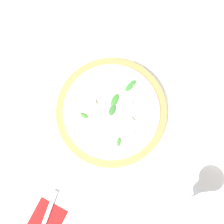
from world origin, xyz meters
name	(u,v)px	position (x,y,z in m)	size (l,w,h in m)	color
ground_plane	(102,122)	(0.00, 0.00, 0.00)	(6.00, 6.00, 0.00)	silver
pizza_arugula_main	(112,113)	(-0.04, 0.00, 0.02)	(0.34, 0.34, 0.05)	white
wine_glass	(200,205)	(-0.02, 0.34, 0.11)	(0.08, 0.08, 0.16)	white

